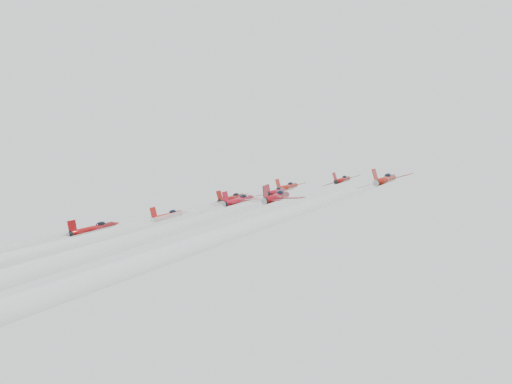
% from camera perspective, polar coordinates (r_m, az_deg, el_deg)
% --- Properties ---
extents(jet_lead, '(10.54, 13.84, 7.64)m').
position_cam_1_polar(jet_lead, '(155.23, 2.82, 0.47)').
color(jet_lead, '#A51A0F').
extents(jet_row2_left, '(10.12, 13.29, 7.34)m').
position_cam_1_polar(jet_row2_left, '(147.46, -2.15, -0.53)').
color(jet_row2_left, maroon).
extents(jet_row2_center, '(8.57, 11.25, 6.21)m').
position_cam_1_polar(jet_row2_center, '(136.49, 1.81, 0.06)').
color(jet_row2_center, maroon).
extents(jet_row2_right, '(8.41, 11.04, 6.09)m').
position_cam_1_polar(jet_row2_right, '(134.41, 7.69, 1.09)').
color(jet_row2_right, maroon).
extents(jet_center, '(10.01, 97.86, 49.06)m').
position_cam_1_polar(jet_center, '(82.91, -14.79, -4.27)').
color(jet_center, '#AD1022').
extents(jet_rear_right, '(10.64, 104.05, 52.17)m').
position_cam_1_polar(jet_rear_right, '(61.87, -14.53, -5.29)').
color(jet_rear_right, maroon).
extents(jet_rear_farright, '(9.17, 89.66, 44.95)m').
position_cam_1_polar(jet_rear_farright, '(57.08, 3.52, -2.30)').
color(jet_rear_farright, maroon).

